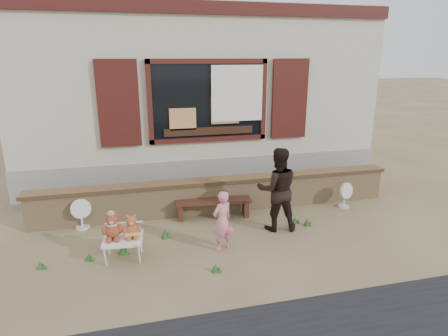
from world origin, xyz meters
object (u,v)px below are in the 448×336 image
object	(u,v)px
folding_chair	(123,240)
teddy_bear_left	(112,225)
teddy_bear_right	(132,226)
bench	(213,204)
adult	(277,189)
child	(222,221)

from	to	relation	value
folding_chair	teddy_bear_left	size ratio (longest dim) A/B	1.43
teddy_bear_left	teddy_bear_right	world-z (taller)	teddy_bear_left
bench	teddy_bear_right	size ratio (longest dim) A/B	3.92
bench	teddy_bear_left	bearing A→B (deg)	-141.79
folding_chair	teddy_bear_right	xyz separation A→B (m)	(0.14, -0.01, 0.22)
folding_chair	adult	xyz separation A→B (m)	(2.61, 0.43, 0.42)
teddy_bear_right	adult	bearing A→B (deg)	15.04
bench	folding_chair	size ratio (longest dim) A/B	2.36
teddy_bear_left	adult	size ratio (longest dim) A/B	0.29
teddy_bear_right	adult	xyz separation A→B (m)	(2.47, 0.44, 0.21)
teddy_bear_left	child	bearing A→B (deg)	1.86
folding_chair	adult	distance (m)	2.68
adult	teddy_bear_right	bearing A→B (deg)	19.73
teddy_bear_left	adult	world-z (taller)	adult
child	adult	bearing A→B (deg)	178.28
child	teddy_bear_left	bearing A→B (deg)	-29.36
adult	bench	bearing A→B (deg)	-26.78
bench	child	world-z (taller)	child
bench	folding_chair	xyz separation A→B (m)	(-1.63, -1.15, 0.05)
bench	teddy_bear_left	xyz separation A→B (m)	(-1.77, -1.14, 0.30)
folding_chair	child	world-z (taller)	child
bench	teddy_bear_left	world-z (taller)	teddy_bear_left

